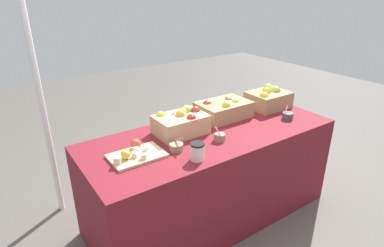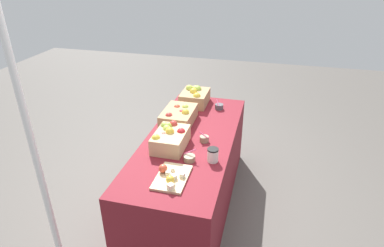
% 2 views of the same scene
% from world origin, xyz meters
% --- Properties ---
extents(ground_plane, '(10.00, 10.00, 0.00)m').
position_xyz_m(ground_plane, '(0.00, 0.00, 0.00)').
color(ground_plane, '#56514C').
extents(table, '(1.90, 0.76, 0.74)m').
position_xyz_m(table, '(0.00, 0.00, 0.37)').
color(table, maroon).
rests_on(table, ground_plane).
extents(apple_crate_left, '(0.34, 0.27, 0.19)m').
position_xyz_m(apple_crate_left, '(0.74, 0.14, 0.82)').
color(apple_crate_left, tan).
rests_on(apple_crate_left, table).
extents(apple_crate_middle, '(0.42, 0.28, 0.17)m').
position_xyz_m(apple_crate_middle, '(0.26, 0.18, 0.81)').
color(apple_crate_middle, tan).
rests_on(apple_crate_middle, table).
extents(apple_crate_right, '(0.36, 0.25, 0.18)m').
position_xyz_m(apple_crate_right, '(-0.19, 0.12, 0.82)').
color(apple_crate_right, tan).
rests_on(apple_crate_right, table).
extents(cutting_board_front, '(0.34, 0.22, 0.08)m').
position_xyz_m(cutting_board_front, '(-0.62, -0.02, 0.76)').
color(cutting_board_front, '#D1B284').
rests_on(cutting_board_front, table).
extents(sample_bowl_near, '(0.08, 0.08, 0.10)m').
position_xyz_m(sample_bowl_near, '(-0.04, -0.14, 0.77)').
color(sample_bowl_near, gray).
rests_on(sample_bowl_near, table).
extents(sample_bowl_mid, '(0.09, 0.10, 0.10)m').
position_xyz_m(sample_bowl_mid, '(-0.36, -0.09, 0.76)').
color(sample_bowl_mid, gray).
rests_on(sample_bowl_mid, table).
extents(sample_bowl_far, '(0.09, 0.09, 0.10)m').
position_xyz_m(sample_bowl_far, '(0.66, -0.14, 0.77)').
color(sample_bowl_far, '#4C4C51').
rests_on(sample_bowl_far, table).
extents(coffee_cup, '(0.09, 0.09, 0.11)m').
position_xyz_m(coffee_cup, '(-0.32, -0.27, 0.80)').
color(coffee_cup, silver).
rests_on(coffee_cup, table).
extents(tent_pole, '(0.04, 0.04, 2.27)m').
position_xyz_m(tent_pole, '(-0.98, 0.77, 1.14)').
color(tent_pole, white).
rests_on(tent_pole, ground_plane).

